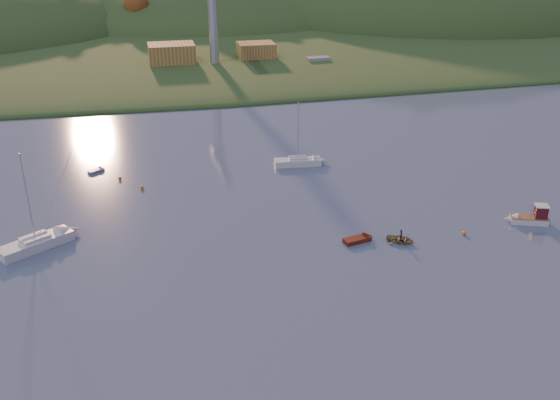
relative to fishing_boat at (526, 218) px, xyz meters
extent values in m
cube|color=#2A441B|center=(-29.38, 199.29, -0.75)|extent=(620.00, 220.00, 1.50)
ellipsoid|color=#2A441B|center=(-29.38, 134.29, -0.75)|extent=(640.00, 150.00, 7.00)
ellipsoid|color=#2A441B|center=(-19.38, 179.29, -0.75)|extent=(140.00, 120.00, 36.00)
ellipsoid|color=#2A441B|center=(65.62, 164.29, -0.75)|extent=(150.00, 130.00, 60.00)
cube|color=slate|center=(-24.38, 91.29, 0.45)|extent=(42.00, 16.00, 2.40)
cube|color=#946131|center=(-37.38, 92.29, 4.05)|extent=(11.00, 8.00, 4.80)
cube|color=#946131|center=(-16.38, 93.29, 3.65)|extent=(9.00, 7.00, 4.00)
cylinder|color=#B7B7BC|center=(-27.38, 89.29, 10.65)|extent=(2.20, 2.20, 18.00)
cube|color=silver|center=(0.32, -0.12, -0.34)|extent=(4.79, 3.10, 0.81)
cone|color=silver|center=(-1.79, 0.67, -0.34)|extent=(2.05, 2.07, 1.62)
cube|color=brown|center=(0.32, -0.12, 0.08)|extent=(4.81, 3.15, 0.11)
cube|color=#491115|center=(1.50, -0.56, 0.88)|extent=(1.83, 1.77, 1.62)
cube|color=silver|center=(1.50, -0.56, 1.73)|extent=(2.06, 2.00, 0.14)
cylinder|color=silver|center=(0.32, -0.12, 1.15)|extent=(0.10, 0.10, 2.16)
cube|color=silver|center=(-59.26, 6.91, -0.16)|extent=(8.49, 6.75, 1.17)
cube|color=silver|center=(-59.26, 6.91, 0.47)|extent=(3.70, 3.33, 0.74)
cylinder|color=silver|center=(-59.26, 6.91, 5.71)|extent=(0.18, 0.18, 10.59)
cylinder|color=silver|center=(-59.26, 6.91, 0.72)|extent=(2.91, 1.95, 0.12)
cylinder|color=silver|center=(-59.26, 6.91, 0.82)|extent=(2.68, 1.92, 0.36)
cube|color=silver|center=(-23.00, 25.84, -0.25)|extent=(7.36, 2.76, 0.99)
cube|color=silver|center=(-23.00, 25.84, 0.29)|extent=(2.83, 1.84, 0.63)
cylinder|color=silver|center=(-23.00, 25.84, 4.75)|extent=(0.18, 0.18, 9.00)
cylinder|color=silver|center=(-23.00, 25.84, 0.54)|extent=(2.88, 0.36, 0.12)
cylinder|color=silver|center=(-23.00, 25.84, 0.64)|extent=(2.54, 0.57, 0.36)
imported|color=olive|center=(-17.39, -1.22, -0.40)|extent=(4.08, 3.79, 0.69)
imported|color=black|center=(-17.39, -1.22, -0.05)|extent=(0.56, 0.61, 1.40)
cube|color=#5A1B0C|center=(-22.40, 0.03, -0.47)|extent=(3.50, 2.02, 0.55)
cone|color=#5A1B0C|center=(-20.80, 0.40, -0.47)|extent=(1.42, 1.54, 1.31)
cube|color=slate|center=(-53.41, 29.85, -0.53)|extent=(2.54, 2.22, 0.43)
cone|color=slate|center=(-52.44, 30.54, -0.53)|extent=(1.28, 1.33, 1.04)
cube|color=slate|center=(-1.98, 87.29, 0.10)|extent=(13.44, 5.39, 1.70)
cube|color=#B7B7BC|center=(-1.98, 87.29, 1.52)|extent=(5.80, 3.12, 2.27)
sphere|color=orange|center=(-9.16, -1.25, -0.50)|extent=(0.50, 0.50, 0.50)
sphere|color=orange|center=(-49.89, 25.98, -0.50)|extent=(0.50, 0.50, 0.50)
sphere|color=orange|center=(-46.82, 21.78, -0.50)|extent=(0.50, 0.50, 0.50)
camera|label=1|loc=(-45.96, -61.43, 34.52)|focal=40.00mm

